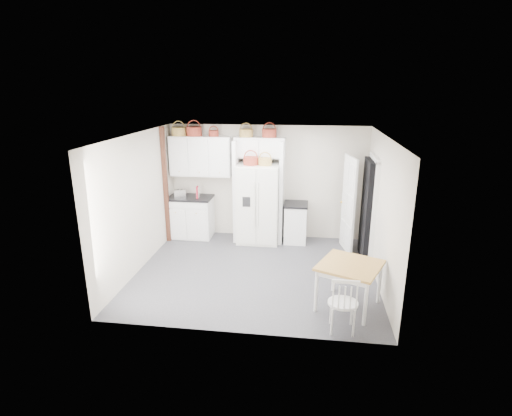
# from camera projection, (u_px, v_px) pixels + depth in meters

# --- Properties ---
(floor) EXTENTS (4.50, 4.50, 0.00)m
(floor) POSITION_uv_depth(u_px,v_px,m) (255.00, 272.00, 7.68)
(floor) COLOR #4D4D55
(floor) RESTS_ON ground
(ceiling) EXTENTS (4.50, 4.50, 0.00)m
(ceiling) POSITION_uv_depth(u_px,v_px,m) (255.00, 136.00, 6.92)
(ceiling) COLOR white
(ceiling) RESTS_ON wall_back
(wall_back) EXTENTS (4.50, 0.00, 4.50)m
(wall_back) POSITION_uv_depth(u_px,v_px,m) (267.00, 182.00, 9.19)
(wall_back) COLOR beige
(wall_back) RESTS_ON floor
(wall_left) EXTENTS (0.00, 4.00, 4.00)m
(wall_left) POSITION_uv_depth(u_px,v_px,m) (138.00, 203.00, 7.59)
(wall_left) COLOR beige
(wall_left) RESTS_ON floor
(wall_right) EXTENTS (0.00, 4.00, 4.00)m
(wall_right) POSITION_uv_depth(u_px,v_px,m) (382.00, 212.00, 7.01)
(wall_right) COLOR beige
(wall_right) RESTS_ON floor
(refrigerator) EXTENTS (0.92, 0.74, 1.79)m
(refrigerator) POSITION_uv_depth(u_px,v_px,m) (259.00, 203.00, 8.97)
(refrigerator) COLOR white
(refrigerator) RESTS_ON floor
(base_cab_left) EXTENTS (1.01, 0.64, 0.93)m
(base_cab_left) POSITION_uv_depth(u_px,v_px,m) (191.00, 217.00, 9.38)
(base_cab_left) COLOR white
(base_cab_left) RESTS_ON floor
(base_cab_right) EXTENTS (0.49, 0.59, 0.86)m
(base_cab_right) POSITION_uv_depth(u_px,v_px,m) (296.00, 223.00, 9.08)
(base_cab_right) COLOR white
(base_cab_right) RESTS_ON floor
(dining_table) EXTENTS (1.18, 1.18, 0.75)m
(dining_table) POSITION_uv_depth(u_px,v_px,m) (349.00, 286.00, 6.37)
(dining_table) COLOR olive
(dining_table) RESTS_ON floor
(windsor_chair) EXTENTS (0.44, 0.40, 0.89)m
(windsor_chair) POSITION_uv_depth(u_px,v_px,m) (343.00, 303.00, 5.72)
(windsor_chair) COLOR white
(windsor_chair) RESTS_ON floor
(counter_left) EXTENTS (1.05, 0.68, 0.04)m
(counter_left) POSITION_uv_depth(u_px,v_px,m) (190.00, 197.00, 9.24)
(counter_left) COLOR black
(counter_left) RESTS_ON base_cab_left
(counter_right) EXTENTS (0.53, 0.63, 0.04)m
(counter_right) POSITION_uv_depth(u_px,v_px,m) (296.00, 204.00, 8.95)
(counter_right) COLOR black
(counter_right) RESTS_ON base_cab_right
(toaster) EXTENTS (0.29, 0.22, 0.18)m
(toaster) POSITION_uv_depth(u_px,v_px,m) (180.00, 193.00, 9.16)
(toaster) COLOR silver
(toaster) RESTS_ON counter_left
(cookbook_red) EXTENTS (0.07, 0.18, 0.26)m
(cookbook_red) POSITION_uv_depth(u_px,v_px,m) (197.00, 192.00, 9.09)
(cookbook_red) COLOR maroon
(cookbook_red) RESTS_ON counter_left
(cookbook_cream) EXTENTS (0.04, 0.16, 0.24)m
(cookbook_cream) POSITION_uv_depth(u_px,v_px,m) (198.00, 193.00, 9.09)
(cookbook_cream) COLOR beige
(cookbook_cream) RESTS_ON counter_left
(basket_upper_a) EXTENTS (0.33, 0.33, 0.19)m
(basket_upper_a) POSITION_uv_depth(u_px,v_px,m) (179.00, 132.00, 8.95)
(basket_upper_a) COLOR brown
(basket_upper_a) RESTS_ON upper_cabinet
(basket_upper_b) EXTENTS (0.34, 0.34, 0.20)m
(basket_upper_b) POSITION_uv_depth(u_px,v_px,m) (194.00, 132.00, 8.90)
(basket_upper_b) COLOR maroon
(basket_upper_b) RESTS_ON upper_cabinet
(basket_upper_c) EXTENTS (0.22, 0.22, 0.13)m
(basket_upper_c) POSITION_uv_depth(u_px,v_px,m) (214.00, 133.00, 8.86)
(basket_upper_c) COLOR maroon
(basket_upper_c) RESTS_ON upper_cabinet
(basket_bridge_a) EXTENTS (0.30, 0.30, 0.17)m
(basket_bridge_a) POSITION_uv_depth(u_px,v_px,m) (246.00, 133.00, 8.76)
(basket_bridge_a) COLOR brown
(basket_bridge_a) RESTS_ON bridge_cabinet
(basket_bridge_b) EXTENTS (0.31, 0.31, 0.18)m
(basket_bridge_b) POSITION_uv_depth(u_px,v_px,m) (269.00, 133.00, 8.69)
(basket_bridge_b) COLOR maroon
(basket_bridge_b) RESTS_ON bridge_cabinet
(basket_fridge_a) EXTENTS (0.33, 0.33, 0.17)m
(basket_fridge_a) POSITION_uv_depth(u_px,v_px,m) (251.00, 161.00, 8.61)
(basket_fridge_a) COLOR maroon
(basket_fridge_a) RESTS_ON refrigerator
(basket_fridge_b) EXTENTS (0.29, 0.29, 0.16)m
(basket_fridge_b) POSITION_uv_depth(u_px,v_px,m) (265.00, 162.00, 8.57)
(basket_fridge_b) COLOR brown
(basket_fridge_b) RESTS_ON refrigerator
(upper_cabinet) EXTENTS (1.40, 0.34, 0.90)m
(upper_cabinet) POSITION_uv_depth(u_px,v_px,m) (201.00, 156.00, 9.05)
(upper_cabinet) COLOR white
(upper_cabinet) RESTS_ON wall_back
(bridge_cabinet) EXTENTS (1.12, 0.34, 0.45)m
(bridge_cabinet) POSITION_uv_depth(u_px,v_px,m) (260.00, 147.00, 8.81)
(bridge_cabinet) COLOR white
(bridge_cabinet) RESTS_ON wall_back
(fridge_panel_left) EXTENTS (0.08, 0.60, 2.30)m
(fridge_panel_left) POSITION_uv_depth(u_px,v_px,m) (237.00, 191.00, 9.04)
(fridge_panel_left) COLOR white
(fridge_panel_left) RESTS_ON floor
(fridge_panel_right) EXTENTS (0.08, 0.60, 2.30)m
(fridge_panel_right) POSITION_uv_depth(u_px,v_px,m) (282.00, 192.00, 8.91)
(fridge_panel_right) COLOR white
(fridge_panel_right) RESTS_ON floor
(trim_post) EXTENTS (0.09, 0.09, 2.60)m
(trim_post) POSITION_uv_depth(u_px,v_px,m) (166.00, 186.00, 8.86)
(trim_post) COLOR #3B1D10
(trim_post) RESTS_ON floor
(doorway_void) EXTENTS (0.18, 0.85, 2.05)m
(doorway_void) POSITION_uv_depth(u_px,v_px,m) (368.00, 210.00, 8.05)
(doorway_void) COLOR black
(doorway_void) RESTS_ON floor
(door_slab) EXTENTS (0.21, 0.79, 2.05)m
(door_slab) POSITION_uv_depth(u_px,v_px,m) (348.00, 205.00, 8.42)
(door_slab) COLOR white
(door_slab) RESTS_ON floor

